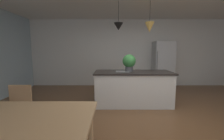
% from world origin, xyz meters
% --- Properties ---
extents(ground_plane, '(10.00, 8.40, 0.04)m').
position_xyz_m(ground_plane, '(0.00, 0.00, -0.02)').
color(ground_plane, brown).
extents(wall_back_kitchen, '(10.00, 0.12, 2.70)m').
position_xyz_m(wall_back_kitchen, '(0.00, 3.26, 1.35)').
color(wall_back_kitchen, silver).
rests_on(wall_back_kitchen, ground_plane).
extents(dining_table, '(1.90, 0.98, 0.76)m').
position_xyz_m(dining_table, '(-1.88, -1.38, 0.69)').
color(dining_table, tan).
rests_on(dining_table, ground_plane).
extents(chair_far_left, '(0.40, 0.40, 0.87)m').
position_xyz_m(chair_far_left, '(-2.31, -0.52, 0.47)').
color(chair_far_left, '#A87F56').
rests_on(chair_far_left, ground_plane).
extents(kitchen_island, '(2.05, 0.84, 0.91)m').
position_xyz_m(kitchen_island, '(-0.16, 1.02, 0.46)').
color(kitchen_island, silver).
rests_on(kitchen_island, ground_plane).
extents(refrigerator, '(0.73, 0.67, 1.80)m').
position_xyz_m(refrigerator, '(1.26, 2.86, 0.90)').
color(refrigerator, '#B2B5B7').
rests_on(refrigerator, ground_plane).
extents(pendant_over_island_main, '(0.24, 0.24, 0.73)m').
position_xyz_m(pendant_over_island_main, '(-0.56, 1.02, 2.07)').
color(pendant_over_island_main, black).
extents(pendant_over_island_aux, '(0.24, 0.24, 0.78)m').
position_xyz_m(pendant_over_island_aux, '(0.24, 1.02, 2.05)').
color(pendant_over_island_aux, black).
extents(potted_plant_on_island, '(0.35, 0.35, 0.46)m').
position_xyz_m(potted_plant_on_island, '(-0.27, 1.02, 1.16)').
color(potted_plant_on_island, '#4C4C51').
rests_on(potted_plant_on_island, kitchen_island).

